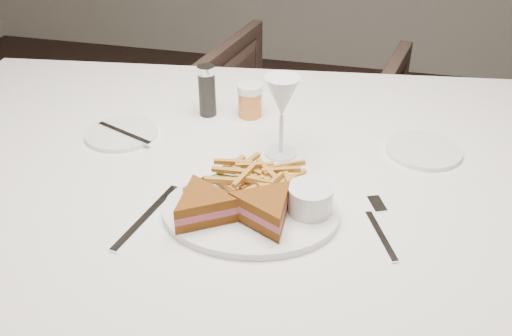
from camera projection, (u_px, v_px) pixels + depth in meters
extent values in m
cube|color=white|center=(261.00, 308.00, 1.34)|extent=(1.74, 1.28, 0.75)
imported|color=#47352C|center=(299.00, 122.00, 2.18)|extent=(0.77, 0.74, 0.69)
ellipsoid|color=white|center=(251.00, 212.00, 1.03)|extent=(0.35, 0.29, 0.01)
cube|color=silver|center=(146.00, 217.00, 1.02)|extent=(0.05, 0.20, 0.00)
cylinder|color=white|center=(122.00, 133.00, 1.27)|extent=(0.16, 0.16, 0.01)
cylinder|color=white|center=(423.00, 150.00, 1.21)|extent=(0.16, 0.16, 0.01)
cylinder|color=black|center=(207.00, 91.00, 1.33)|extent=(0.04, 0.04, 0.12)
cylinder|color=orange|center=(250.00, 100.00, 1.34)|extent=(0.06, 0.06, 0.08)
cube|color=#446724|center=(211.00, 180.00, 1.09)|extent=(0.05, 0.05, 0.01)
cube|color=#446724|center=(196.00, 185.00, 1.08)|extent=(0.04, 0.06, 0.01)
cylinder|color=white|center=(310.00, 199.00, 1.00)|extent=(0.08, 0.08, 0.05)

